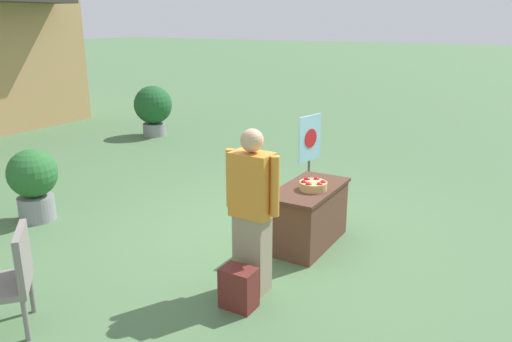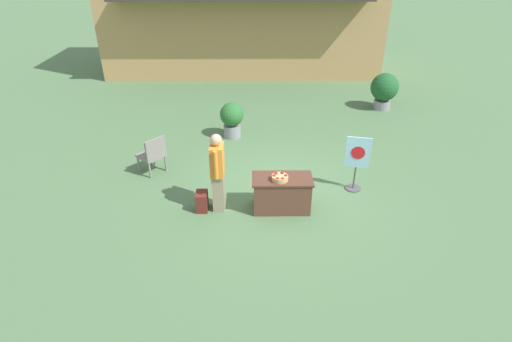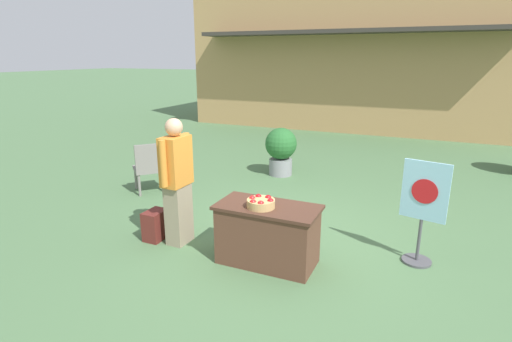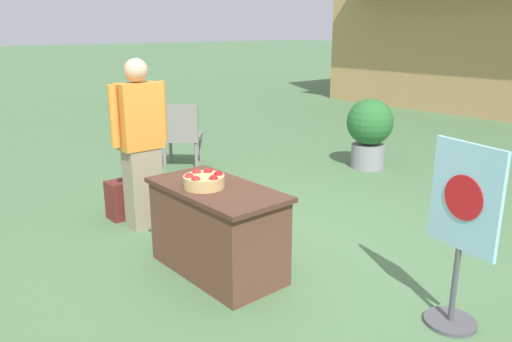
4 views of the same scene
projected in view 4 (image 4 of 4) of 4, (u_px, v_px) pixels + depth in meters
ground_plane at (276, 249)px, 4.71m from camera, size 120.00×120.00×0.00m
display_table at (217, 229)px, 4.20m from camera, size 1.26×0.64×0.76m
apple_basket at (204, 181)px, 4.07m from camera, size 0.34×0.34×0.13m
person_visitor at (141, 143)px, 5.04m from camera, size 0.27×0.61×1.73m
backpack at (124, 199)px, 5.46m from camera, size 0.24×0.34×0.42m
poster_board at (461, 232)px, 3.34m from camera, size 0.54×0.36×1.31m
patio_chair at (181, 132)px, 7.34m from camera, size 0.78×0.78×0.96m
potted_plant_near_left at (370, 129)px, 7.31m from camera, size 0.68×0.68×1.03m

